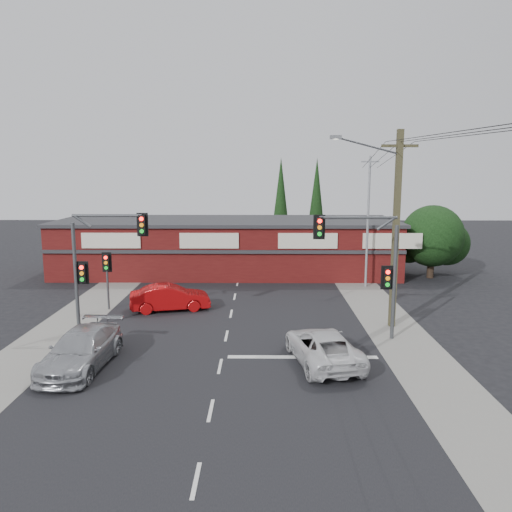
{
  "coord_description": "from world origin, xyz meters",
  "views": [
    {
      "loc": [
        1.69,
        -22.09,
        7.97
      ],
      "look_at": [
        1.43,
        3.0,
        3.7
      ],
      "focal_mm": 35.0,
      "sensor_mm": 36.0,
      "label": 1
    }
  ],
  "objects_px": {
    "white_suv": "(323,347)",
    "shop_building": "(227,246)",
    "red_sedan": "(170,298)",
    "utility_pole": "(394,223)",
    "silver_suv": "(81,350)"
  },
  "relations": [
    {
      "from": "silver_suv",
      "to": "utility_pole",
      "type": "relative_size",
      "value": 0.53
    },
    {
      "from": "white_suv",
      "to": "silver_suv",
      "type": "distance_m",
      "value": 9.97
    },
    {
      "from": "red_sedan",
      "to": "shop_building",
      "type": "xyz_separation_m",
      "value": [
        2.58,
        11.1,
        1.38
      ]
    },
    {
      "from": "red_sedan",
      "to": "utility_pole",
      "type": "bearing_deg",
      "value": -117.02
    },
    {
      "from": "white_suv",
      "to": "red_sedan",
      "type": "height_order",
      "value": "red_sedan"
    },
    {
      "from": "white_suv",
      "to": "shop_building",
      "type": "height_order",
      "value": "shop_building"
    },
    {
      "from": "white_suv",
      "to": "silver_suv",
      "type": "xyz_separation_m",
      "value": [
        -9.94,
        -0.65,
        0.06
      ]
    },
    {
      "from": "white_suv",
      "to": "red_sedan",
      "type": "xyz_separation_m",
      "value": [
        -7.87,
        7.98,
        0.04
      ]
    },
    {
      "from": "utility_pole",
      "to": "white_suv",
      "type": "bearing_deg",
      "value": -128.68
    },
    {
      "from": "white_suv",
      "to": "silver_suv",
      "type": "bearing_deg",
      "value": -6.75
    },
    {
      "from": "silver_suv",
      "to": "red_sedan",
      "type": "relative_size",
      "value": 1.17
    },
    {
      "from": "silver_suv",
      "to": "shop_building",
      "type": "distance_m",
      "value": 20.32
    },
    {
      "from": "shop_building",
      "to": "utility_pole",
      "type": "height_order",
      "value": "utility_pole"
    },
    {
      "from": "white_suv",
      "to": "red_sedan",
      "type": "distance_m",
      "value": 11.21
    },
    {
      "from": "white_suv",
      "to": "utility_pole",
      "type": "distance_m",
      "value": 8.02
    }
  ]
}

